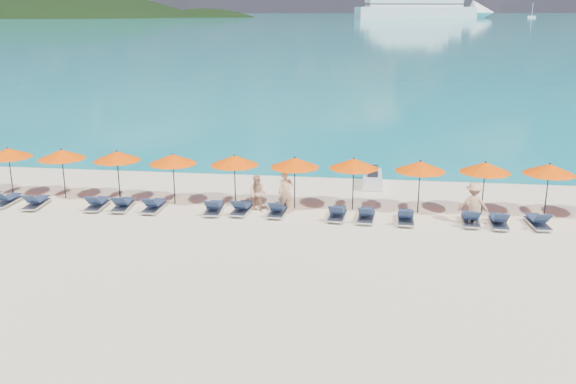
# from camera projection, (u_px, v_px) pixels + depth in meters

# --- Properties ---
(ground) EXTENTS (1400.00, 1400.00, 0.00)m
(ground) POSITION_uv_depth(u_px,v_px,m) (277.00, 247.00, 23.00)
(ground) COLOR beige
(sea) EXTENTS (1600.00, 1300.00, 0.01)m
(sea) POSITION_uv_depth(u_px,v_px,m) (373.00, 16.00, 651.65)
(sea) COLOR #1FA9B2
(sea) RESTS_ON ground
(headland_main) EXTENTS (374.00, 242.00, 126.50)m
(headland_main) POSITION_uv_depth(u_px,v_px,m) (41.00, 60.00, 585.94)
(headland_main) COLOR black
(headland_main) RESTS_ON ground
(headland_small) EXTENTS (162.00, 126.00, 85.50)m
(headland_small) POSITION_uv_depth(u_px,v_px,m) (206.00, 57.00, 585.12)
(headland_small) COLOR black
(headland_small) RESTS_ON ground
(cruise_ship) EXTENTS (116.57, 53.93, 32.46)m
(cruise_ship) POSITION_uv_depth(u_px,v_px,m) (428.00, 7.00, 515.59)
(cruise_ship) COLOR white
(cruise_ship) RESTS_ON ground
(sailboat_near) EXTENTS (6.46, 2.15, 11.85)m
(sailboat_near) POSITION_uv_depth(u_px,v_px,m) (532.00, 16.00, 538.04)
(sailboat_near) COLOR white
(sailboat_near) RESTS_ON ground
(jetski) EXTENTS (0.92, 2.40, 0.85)m
(jetski) POSITION_uv_depth(u_px,v_px,m) (372.00, 178.00, 30.87)
(jetski) COLOR silver
(jetski) RESTS_ON ground
(beachgoer_a) EXTENTS (0.76, 0.61, 1.81)m
(beachgoer_a) POSITION_uv_depth(u_px,v_px,m) (286.00, 192.00, 26.53)
(beachgoer_a) COLOR tan
(beachgoer_a) RESTS_ON ground
(beachgoer_b) EXTENTS (0.84, 0.60, 1.56)m
(beachgoer_b) POSITION_uv_depth(u_px,v_px,m) (258.00, 194.00, 26.80)
(beachgoer_b) COLOR tan
(beachgoer_b) RESTS_ON ground
(beachgoer_c) EXTENTS (1.17, 0.62, 1.75)m
(beachgoer_c) POSITION_uv_depth(u_px,v_px,m) (473.00, 204.00, 25.06)
(beachgoer_c) COLOR tan
(beachgoer_c) RESTS_ON ground
(umbrella_0) EXTENTS (2.10, 2.10, 2.28)m
(umbrella_0) POSITION_uv_depth(u_px,v_px,m) (8.00, 153.00, 28.67)
(umbrella_0) COLOR black
(umbrella_0) RESTS_ON ground
(umbrella_1) EXTENTS (2.10, 2.10, 2.28)m
(umbrella_1) POSITION_uv_depth(u_px,v_px,m) (62.00, 154.00, 28.37)
(umbrella_1) COLOR black
(umbrella_1) RESTS_ON ground
(umbrella_2) EXTENTS (2.10, 2.10, 2.28)m
(umbrella_2) POSITION_uv_depth(u_px,v_px,m) (117.00, 156.00, 28.04)
(umbrella_2) COLOR black
(umbrella_2) RESTS_ON ground
(umbrella_3) EXTENTS (2.10, 2.10, 2.28)m
(umbrella_3) POSITION_uv_depth(u_px,v_px,m) (173.00, 159.00, 27.48)
(umbrella_3) COLOR black
(umbrella_3) RESTS_ON ground
(umbrella_4) EXTENTS (2.10, 2.10, 2.28)m
(umbrella_4) POSITION_uv_depth(u_px,v_px,m) (234.00, 160.00, 27.25)
(umbrella_4) COLOR black
(umbrella_4) RESTS_ON ground
(umbrella_5) EXTENTS (2.10, 2.10, 2.28)m
(umbrella_5) POSITION_uv_depth(u_px,v_px,m) (295.00, 163.00, 26.86)
(umbrella_5) COLOR black
(umbrella_5) RESTS_ON ground
(umbrella_6) EXTENTS (2.10, 2.10, 2.28)m
(umbrella_6) POSITION_uv_depth(u_px,v_px,m) (354.00, 163.00, 26.70)
(umbrella_6) COLOR black
(umbrella_6) RESTS_ON ground
(umbrella_7) EXTENTS (2.10, 2.10, 2.28)m
(umbrella_7) POSITION_uv_depth(u_px,v_px,m) (420.00, 166.00, 26.23)
(umbrella_7) COLOR black
(umbrella_7) RESTS_ON ground
(umbrella_8) EXTENTS (2.10, 2.10, 2.28)m
(umbrella_8) POSITION_uv_depth(u_px,v_px,m) (485.00, 167.00, 26.05)
(umbrella_8) COLOR black
(umbrella_8) RESTS_ON ground
(umbrella_9) EXTENTS (2.10, 2.10, 2.28)m
(umbrella_9) POSITION_uv_depth(u_px,v_px,m) (549.00, 169.00, 25.77)
(umbrella_9) COLOR black
(umbrella_9) RESTS_ON ground
(lounger_1) EXTENTS (0.64, 1.71, 0.66)m
(lounger_1) POSITION_uv_depth(u_px,v_px,m) (7.00, 200.00, 27.83)
(lounger_1) COLOR silver
(lounger_1) RESTS_ON ground
(lounger_2) EXTENTS (0.73, 1.74, 0.66)m
(lounger_2) POSITION_uv_depth(u_px,v_px,m) (36.00, 202.00, 27.50)
(lounger_2) COLOR silver
(lounger_2) RESTS_ON ground
(lounger_3) EXTENTS (0.68, 1.72, 0.66)m
(lounger_3) POSITION_uv_depth(u_px,v_px,m) (97.00, 203.00, 27.31)
(lounger_3) COLOR silver
(lounger_3) RESTS_ON ground
(lounger_4) EXTENTS (0.75, 1.74, 0.66)m
(lounger_4) POSITION_uv_depth(u_px,v_px,m) (123.00, 204.00, 27.21)
(lounger_4) COLOR silver
(lounger_4) RESTS_ON ground
(lounger_5) EXTENTS (0.65, 1.71, 0.66)m
(lounger_5) POSITION_uv_depth(u_px,v_px,m) (154.00, 205.00, 27.03)
(lounger_5) COLOR silver
(lounger_5) RESTS_ON ground
(lounger_6) EXTENTS (0.74, 1.74, 0.66)m
(lounger_6) POSITION_uv_depth(u_px,v_px,m) (214.00, 208.00, 26.73)
(lounger_6) COLOR silver
(lounger_6) RESTS_ON ground
(lounger_7) EXTENTS (0.76, 1.75, 0.66)m
(lounger_7) POSITION_uv_depth(u_px,v_px,m) (242.00, 208.00, 26.71)
(lounger_7) COLOR silver
(lounger_7) RESTS_ON ground
(lounger_8) EXTENTS (0.70, 1.73, 0.66)m
(lounger_8) POSITION_uv_depth(u_px,v_px,m) (278.00, 210.00, 26.47)
(lounger_8) COLOR silver
(lounger_8) RESTS_ON ground
(lounger_9) EXTENTS (0.75, 1.74, 0.66)m
(lounger_9) POSITION_uv_depth(u_px,v_px,m) (337.00, 213.00, 26.00)
(lounger_9) COLOR silver
(lounger_9) RESTS_ON ground
(lounger_10) EXTENTS (0.73, 1.74, 0.66)m
(lounger_10) POSITION_uv_depth(u_px,v_px,m) (366.00, 215.00, 25.79)
(lounger_10) COLOR silver
(lounger_10) RESTS_ON ground
(lounger_11) EXTENTS (0.66, 1.71, 0.66)m
(lounger_11) POSITION_uv_depth(u_px,v_px,m) (406.00, 217.00, 25.55)
(lounger_11) COLOR silver
(lounger_11) RESTS_ON ground
(lounger_12) EXTENTS (0.68, 1.72, 0.66)m
(lounger_12) POSITION_uv_depth(u_px,v_px,m) (471.00, 219.00, 25.34)
(lounger_12) COLOR silver
(lounger_12) RESTS_ON ground
(lounger_13) EXTENTS (0.68, 1.72, 0.66)m
(lounger_13) POSITION_uv_depth(u_px,v_px,m) (499.00, 221.00, 25.08)
(lounger_13) COLOR silver
(lounger_13) RESTS_ON ground
(lounger_14) EXTENTS (0.78, 1.75, 0.66)m
(lounger_14) POSITION_uv_depth(u_px,v_px,m) (538.00, 221.00, 25.04)
(lounger_14) COLOR silver
(lounger_14) RESTS_ON ground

